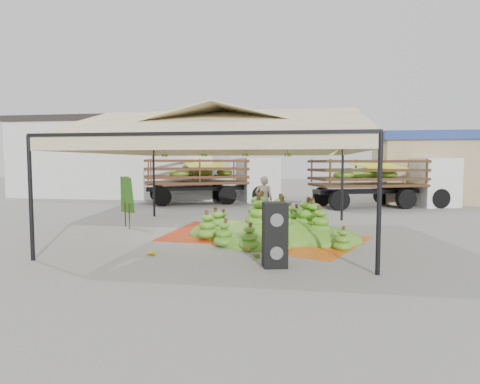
% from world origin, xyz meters
% --- Properties ---
extents(ground, '(90.00, 90.00, 0.00)m').
position_xyz_m(ground, '(0.00, 0.00, 0.00)').
color(ground, slate).
rests_on(ground, ground).
extents(canopy_tent, '(8.10, 8.10, 4.00)m').
position_xyz_m(canopy_tent, '(0.00, 0.00, 3.30)').
color(canopy_tent, black).
rests_on(canopy_tent, ground).
extents(building_white, '(14.30, 6.30, 5.40)m').
position_xyz_m(building_white, '(-10.00, 14.00, 2.71)').
color(building_white, silver).
rests_on(building_white, ground).
extents(building_tan, '(6.30, 5.30, 4.10)m').
position_xyz_m(building_tan, '(10.00, 13.00, 2.07)').
color(building_tan, tan).
rests_on(building_tan, ground).
extents(tarp_left, '(4.46, 4.27, 0.01)m').
position_xyz_m(tarp_left, '(0.19, 0.56, 0.01)').
color(tarp_left, red).
rests_on(tarp_left, ground).
extents(tarp_right, '(4.81, 4.90, 0.01)m').
position_xyz_m(tarp_right, '(2.25, -0.62, 0.01)').
color(tarp_right, '#E55815').
rests_on(tarp_right, ground).
extents(banana_heap, '(6.20, 5.30, 1.22)m').
position_xyz_m(banana_heap, '(1.58, -0.21, 0.61)').
color(banana_heap, '#367618').
rests_on(banana_heap, ground).
extents(hand_yellow_a, '(0.46, 0.38, 0.20)m').
position_xyz_m(hand_yellow_a, '(0.92, -2.23, 0.10)').
color(hand_yellow_a, gold).
rests_on(hand_yellow_a, ground).
extents(hand_yellow_b, '(0.57, 0.57, 0.20)m').
position_xyz_m(hand_yellow_b, '(-1.40, -3.18, 0.10)').
color(hand_yellow_b, '#BD8F25').
rests_on(hand_yellow_b, ground).
extents(hand_red_a, '(0.59, 0.54, 0.22)m').
position_xyz_m(hand_red_a, '(3.36, -1.56, 0.11)').
color(hand_red_a, '#5D1E15').
rests_on(hand_red_a, ground).
extents(hand_red_b, '(0.56, 0.48, 0.23)m').
position_xyz_m(hand_red_b, '(3.70, -0.77, 0.11)').
color(hand_red_b, '#5F2915').
rests_on(hand_red_b, ground).
extents(hand_green, '(0.47, 0.43, 0.17)m').
position_xyz_m(hand_green, '(1.25, -2.88, 0.09)').
color(hand_green, '#4D7017').
rests_on(hand_green, ground).
extents(hanging_bunches, '(4.74, 0.24, 0.20)m').
position_xyz_m(hanging_bunches, '(-0.37, 1.57, 2.62)').
color(hanging_bunches, '#4C7F1A').
rests_on(hanging_bunches, ground).
extents(speaker_stack, '(0.63, 0.58, 1.47)m').
position_xyz_m(speaker_stack, '(1.81, -3.70, 0.73)').
color(speaker_stack, black).
rests_on(speaker_stack, ground).
extents(banana_leaves, '(0.96, 1.36, 3.70)m').
position_xyz_m(banana_leaves, '(-3.70, 1.05, 0.00)').
color(banana_leaves, '#39721E').
rests_on(banana_leaves, ground).
extents(vendor, '(0.68, 0.46, 1.85)m').
position_xyz_m(vendor, '(0.95, 2.65, 0.92)').
color(vendor, gray).
rests_on(vendor, ground).
extents(truck_left, '(8.01, 5.53, 2.62)m').
position_xyz_m(truck_left, '(-2.54, 10.37, 1.61)').
color(truck_left, '#532F1B').
rests_on(truck_left, ground).
extents(truck_right, '(7.94, 4.85, 2.58)m').
position_xyz_m(truck_right, '(6.94, 9.61, 1.59)').
color(truck_right, '#463117').
rests_on(truck_right, ground).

